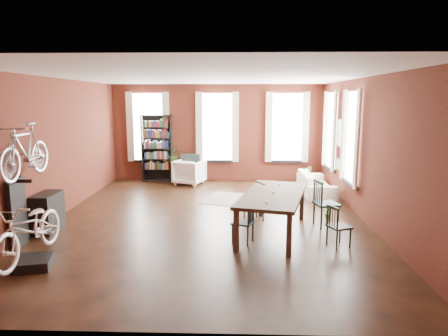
{
  "coord_description": "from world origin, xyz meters",
  "views": [
    {
      "loc": [
        0.64,
        -8.78,
        2.73
      ],
      "look_at": [
        0.34,
        0.6,
        1.09
      ],
      "focal_mm": 32.0,
      "sensor_mm": 36.0,
      "label": 1
    }
  ],
  "objects_px": {
    "bike_trainer": "(33,263)",
    "bicycle_floor": "(28,202)",
    "bookshelf": "(157,148)",
    "white_armchair": "(189,171)",
    "console_table": "(48,212)",
    "cream_sofa": "(316,180)",
    "dining_chair_d": "(326,204)",
    "dining_chair_a": "(243,222)",
    "dining_chair_b": "(254,202)",
    "dining_table": "(273,214)",
    "dining_chair_c": "(339,226)",
    "plant_stand": "(175,172)"
  },
  "relations": [
    {
      "from": "bike_trainer",
      "to": "bicycle_floor",
      "type": "relative_size",
      "value": 0.3
    },
    {
      "from": "bookshelf",
      "to": "white_armchair",
      "type": "xyz_separation_m",
      "value": [
        1.13,
        -0.5,
        -0.66
      ]
    },
    {
      "from": "bike_trainer",
      "to": "console_table",
      "type": "height_order",
      "value": "console_table"
    },
    {
      "from": "cream_sofa",
      "to": "console_table",
      "type": "relative_size",
      "value": 2.6
    },
    {
      "from": "dining_chair_d",
      "to": "white_armchair",
      "type": "relative_size",
      "value": 1.16
    },
    {
      "from": "dining_chair_a",
      "to": "bookshelf",
      "type": "xyz_separation_m",
      "value": [
        -2.77,
        5.77,
        0.69
      ]
    },
    {
      "from": "bookshelf",
      "to": "bicycle_floor",
      "type": "height_order",
      "value": "bookshelf"
    },
    {
      "from": "dining_chair_b",
      "to": "dining_chair_a",
      "type": "bearing_deg",
      "value": -35.02
    },
    {
      "from": "bicycle_floor",
      "to": "bookshelf",
      "type": "bearing_deg",
      "value": 87.23
    },
    {
      "from": "bicycle_floor",
      "to": "cream_sofa",
      "type": "bearing_deg",
      "value": 46.16
    },
    {
      "from": "bookshelf",
      "to": "dining_table",
      "type": "bearing_deg",
      "value": -57.08
    },
    {
      "from": "console_table",
      "to": "dining_chair_b",
      "type": "bearing_deg",
      "value": 11.4
    },
    {
      "from": "bike_trainer",
      "to": "console_table",
      "type": "distance_m",
      "value": 1.96
    },
    {
      "from": "dining_chair_a",
      "to": "bicycle_floor",
      "type": "relative_size",
      "value": 0.43
    },
    {
      "from": "dining_chair_c",
      "to": "white_armchair",
      "type": "bearing_deg",
      "value": 8.71
    },
    {
      "from": "dining_chair_b",
      "to": "dining_chair_d",
      "type": "xyz_separation_m",
      "value": [
        1.54,
        -0.39,
        0.08
      ]
    },
    {
      "from": "dining_chair_a",
      "to": "console_table",
      "type": "distance_m",
      "value": 4.09
    },
    {
      "from": "dining_chair_b",
      "to": "bike_trainer",
      "type": "bearing_deg",
      "value": -78.36
    },
    {
      "from": "dining_chair_c",
      "to": "bicycle_floor",
      "type": "height_order",
      "value": "bicycle_floor"
    },
    {
      "from": "dining_chair_d",
      "to": "console_table",
      "type": "bearing_deg",
      "value": 81.87
    },
    {
      "from": "dining_chair_d",
      "to": "bookshelf",
      "type": "bearing_deg",
      "value": 31.29
    },
    {
      "from": "dining_chair_a",
      "to": "dining_chair_b",
      "type": "bearing_deg",
      "value": -170.21
    },
    {
      "from": "dining_chair_b",
      "to": "bicycle_floor",
      "type": "distance_m",
      "value": 4.64
    },
    {
      "from": "cream_sofa",
      "to": "bike_trainer",
      "type": "distance_m",
      "value": 7.76
    },
    {
      "from": "dining_chair_a",
      "to": "dining_chair_d",
      "type": "distance_m",
      "value": 2.09
    },
    {
      "from": "dining_chair_c",
      "to": "plant_stand",
      "type": "xyz_separation_m",
      "value": [
        -3.96,
        5.93,
        -0.08
      ]
    },
    {
      "from": "dining_table",
      "to": "dining_chair_d",
      "type": "distance_m",
      "value": 1.29
    },
    {
      "from": "dining_chair_d",
      "to": "cream_sofa",
      "type": "distance_m",
      "value": 3.05
    },
    {
      "from": "bookshelf",
      "to": "bike_trainer",
      "type": "distance_m",
      "value": 7.14
    },
    {
      "from": "dining_chair_b",
      "to": "bookshelf",
      "type": "relative_size",
      "value": 0.39
    },
    {
      "from": "dining_chair_b",
      "to": "cream_sofa",
      "type": "bearing_deg",
      "value": 119.5
    },
    {
      "from": "dining_table",
      "to": "bicycle_floor",
      "type": "xyz_separation_m",
      "value": [
        -4.07,
        -1.79,
        0.68
      ]
    },
    {
      "from": "bicycle_floor",
      "to": "bike_trainer",
      "type": "bearing_deg",
      "value": -42.86
    },
    {
      "from": "dining_table",
      "to": "dining_chair_c",
      "type": "distance_m",
      "value": 1.35
    },
    {
      "from": "cream_sofa",
      "to": "bike_trainer",
      "type": "bearing_deg",
      "value": 133.47
    },
    {
      "from": "console_table",
      "to": "bicycle_floor",
      "type": "relative_size",
      "value": 0.43
    },
    {
      "from": "dining_chair_a",
      "to": "bike_trainer",
      "type": "xyz_separation_m",
      "value": [
        -3.44,
        -1.26,
        -0.32
      ]
    },
    {
      "from": "dining_chair_c",
      "to": "dining_chair_a",
      "type": "bearing_deg",
      "value": 61.4
    },
    {
      "from": "dining_chair_a",
      "to": "dining_chair_c",
      "type": "xyz_separation_m",
      "value": [
        1.78,
        -0.16,
        -0.01
      ]
    },
    {
      "from": "dining_chair_b",
      "to": "console_table",
      "type": "xyz_separation_m",
      "value": [
        -4.31,
        -0.87,
        -0.03
      ]
    },
    {
      "from": "dining_chair_a",
      "to": "dining_chair_d",
      "type": "bearing_deg",
      "value": 140.47
    },
    {
      "from": "plant_stand",
      "to": "dining_chair_b",
      "type": "bearing_deg",
      "value": -60.5
    },
    {
      "from": "dining_chair_b",
      "to": "bike_trainer",
      "type": "distance_m",
      "value": 4.6
    },
    {
      "from": "white_armchair",
      "to": "cream_sofa",
      "type": "height_order",
      "value": "white_armchair"
    },
    {
      "from": "dining_chair_a",
      "to": "dining_chair_c",
      "type": "distance_m",
      "value": 1.79
    },
    {
      "from": "dining_table",
      "to": "bicycle_floor",
      "type": "height_order",
      "value": "bicycle_floor"
    },
    {
      "from": "dining_chair_d",
      "to": "cream_sofa",
      "type": "bearing_deg",
      "value": -19.89
    },
    {
      "from": "cream_sofa",
      "to": "bicycle_floor",
      "type": "distance_m",
      "value": 7.78
    },
    {
      "from": "cream_sofa",
      "to": "plant_stand",
      "type": "xyz_separation_m",
      "value": [
        -4.37,
        1.7,
        -0.09
      ]
    },
    {
      "from": "bookshelf",
      "to": "plant_stand",
      "type": "xyz_separation_m",
      "value": [
        0.58,
        0.0,
        -0.79
      ]
    }
  ]
}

